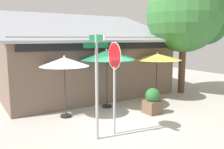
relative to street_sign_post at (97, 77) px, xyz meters
name	(u,v)px	position (x,y,z in m)	size (l,w,h in m)	color
ground_plane	(124,123)	(1.61, 0.88, -1.98)	(28.00, 28.00, 0.10)	#ADA8A0
cafe_building	(84,64)	(2.33, 5.83, -0.26)	(9.06, 5.52, 4.58)	#705B4C
street_sign_post	(97,77)	(0.00, 0.00, 0.00)	(0.81, 0.87, 3.20)	#A8AAB2
stop_sign	(114,70)	(0.67, 0.08, 0.17)	(0.09, 0.85, 2.97)	#A8AAB2
patio_umbrella_ivory_left	(64,63)	(-0.05, 2.52, 0.23)	(1.90, 1.90, 2.43)	black
patio_umbrella_forest_green_center	(107,55)	(2.02, 2.82, 0.40)	(2.54, 2.54, 2.61)	black
patio_umbrella_mustard_right	(157,57)	(5.01, 2.89, 0.20)	(2.44, 2.44, 2.38)	black
shade_tree	(188,16)	(7.31, 3.02, 2.34)	(4.44, 4.13, 6.42)	brown
sidewalk_planter	(153,101)	(3.15, 1.05, -1.41)	(0.62, 0.62, 1.06)	brown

